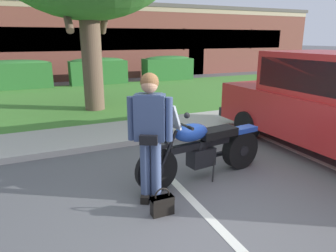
{
  "coord_description": "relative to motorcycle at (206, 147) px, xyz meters",
  "views": [
    {
      "loc": [
        -2.01,
        -2.97,
        2.11
      ],
      "look_at": [
        -0.17,
        1.05,
        0.85
      ],
      "focal_mm": 33.24,
      "sensor_mm": 36.0,
      "label": 1
    }
  ],
  "objects": [
    {
      "name": "curb_strip",
      "position": [
        -0.4,
        1.96,
        -0.43
      ],
      "size": [
        60.0,
        0.2,
        0.12
      ],
      "primitive_type": "cube",
      "color": "#B7B2A8",
      "rests_on": "ground"
    },
    {
      "name": "ground_plane",
      "position": [
        -0.4,
        -0.86,
        -0.49
      ],
      "size": [
        140.0,
        140.0,
        0.0
      ],
      "primitive_type": "plane",
      "color": "#565659"
    },
    {
      "name": "rider_person",
      "position": [
        -1.04,
        -0.32,
        0.5
      ],
      "size": [
        0.51,
        0.4,
        1.7
      ],
      "color": "black",
      "rests_on": "ground"
    },
    {
      "name": "grass_lawn",
      "position": [
        -0.4,
        7.04,
        -0.46
      ],
      "size": [
        60.0,
        6.95,
        0.06
      ],
      "primitive_type": "cube",
      "color": "#478433",
      "rests_on": "ground"
    },
    {
      "name": "handbag",
      "position": [
        -1.05,
        -0.71,
        -0.34
      ],
      "size": [
        0.28,
        0.13,
        0.36
      ],
      "color": "black",
      "rests_on": "ground"
    },
    {
      "name": "concrete_walk",
      "position": [
        -0.4,
        2.81,
        -0.45
      ],
      "size": [
        60.0,
        1.5,
        0.08
      ],
      "primitive_type": "cube",
      "color": "#B7B2A8",
      "rests_on": "ground"
    },
    {
      "name": "stall_stripe_2",
      "position": [
        2.14,
        -0.66,
        -0.49
      ],
      "size": [
        0.27,
        4.4,
        0.01
      ],
      "primitive_type": "cube",
      "rotation": [
        0.0,
        0.0,
        -0.03
      ],
      "color": "silver",
      "rests_on": "ground"
    },
    {
      "name": "motorcycle",
      "position": [
        0.0,
        0.0,
        0.0
      ],
      "size": [
        2.24,
        0.82,
        1.26
      ],
      "color": "black",
      "rests_on": "ground"
    },
    {
      "name": "hedge_center_right",
      "position": [
        0.69,
        10.57,
        0.16
      ],
      "size": [
        2.54,
        0.9,
        1.24
      ],
      "color": "#286028",
      "rests_on": "ground"
    },
    {
      "name": "hedge_right",
      "position": [
        4.19,
        10.57,
        0.16
      ],
      "size": [
        2.48,
        0.9,
        1.24
      ],
      "color": "#286028",
      "rests_on": "ground"
    },
    {
      "name": "brick_building",
      "position": [
        1.28,
        16.6,
        1.45
      ],
      "size": [
        28.02,
        8.7,
        3.88
      ],
      "color": "brown",
      "rests_on": "ground"
    },
    {
      "name": "hedge_center_left",
      "position": [
        -2.81,
        10.57,
        0.16
      ],
      "size": [
        2.97,
        0.9,
        1.24
      ],
      "color": "#286028",
      "rests_on": "ground"
    },
    {
      "name": "stall_stripe_1",
      "position": [
        -0.55,
        -0.66,
        -0.49
      ],
      "size": [
        0.27,
        4.4,
        0.01
      ],
      "primitive_type": "cube",
      "rotation": [
        0.0,
        0.0,
        -0.03
      ],
      "color": "silver",
      "rests_on": "ground"
    }
  ]
}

